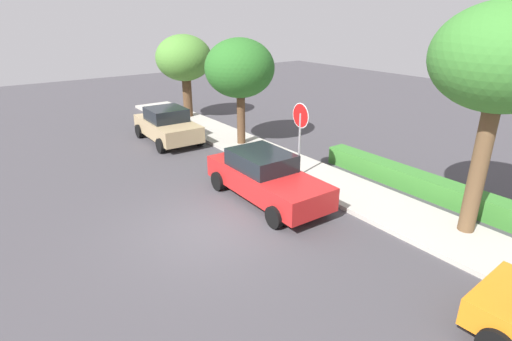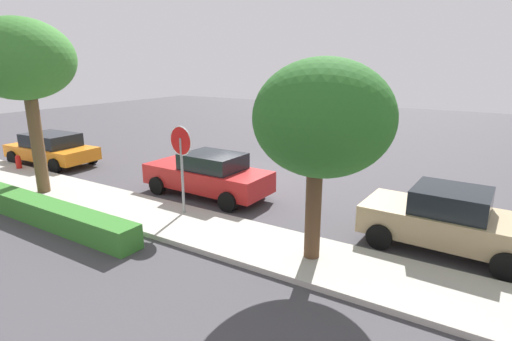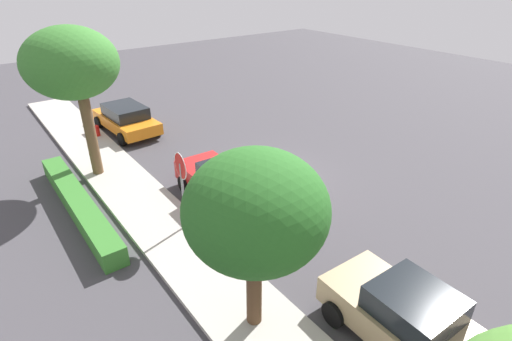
% 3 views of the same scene
% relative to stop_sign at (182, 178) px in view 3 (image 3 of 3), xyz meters
% --- Properties ---
extents(ground_plane, '(60.00, 60.00, 0.00)m').
position_rel_stop_sign_xyz_m(ground_plane, '(1.23, -4.31, -1.92)').
color(ground_plane, '#423F44').
extents(sidewalk_curb, '(32.00, 2.19, 0.14)m').
position_rel_stop_sign_xyz_m(sidewalk_curb, '(1.23, 0.55, -1.85)').
color(sidewalk_curb, '#B2ADA3').
rests_on(sidewalk_curb, ground_plane).
extents(stop_sign, '(0.86, 0.09, 2.76)m').
position_rel_stop_sign_xyz_m(stop_sign, '(0.00, 0.00, 0.00)').
color(stop_sign, gray).
rests_on(stop_sign, ground_plane).
extents(parked_car_red, '(4.58, 2.01, 1.53)m').
position_rel_stop_sign_xyz_m(parked_car_red, '(0.62, -1.95, -1.15)').
color(parked_car_red, red).
rests_on(parked_car_red, ground_plane).
extents(parked_car_tan, '(4.04, 2.13, 1.57)m').
position_rel_stop_sign_xyz_m(parked_car_tan, '(-6.95, -1.85, -1.15)').
color(parked_car_tan, tan).
rests_on(parked_car_tan, ground_plane).
extents(parked_car_orange, '(4.46, 2.27, 1.43)m').
position_rel_stop_sign_xyz_m(parked_car_orange, '(9.43, -1.66, -1.18)').
color(parked_car_orange, orange).
rests_on(parked_car_orange, ground_plane).
extents(street_tree_mid_block, '(3.35, 3.35, 5.90)m').
position_rel_stop_sign_xyz_m(street_tree_mid_block, '(5.47, 1.26, 2.63)').
color(street_tree_mid_block, brown).
rests_on(street_tree_mid_block, ground_plane).
extents(street_tree_far, '(2.98, 2.98, 4.64)m').
position_rel_stop_sign_xyz_m(street_tree_far, '(-4.59, 0.61, 1.44)').
color(street_tree_far, '#513823').
rests_on(street_tree_far, ground_plane).
extents(fire_hydrant, '(0.30, 0.22, 0.72)m').
position_rel_stop_sign_xyz_m(fire_hydrant, '(9.49, -0.17, -1.56)').
color(fire_hydrant, red).
rests_on(fire_hydrant, ground_plane).
extents(front_yard_hedge, '(7.49, 0.71, 0.65)m').
position_rel_stop_sign_xyz_m(front_yard_hedge, '(3.18, 2.48, -1.60)').
color(front_yard_hedge, '#387A2D').
rests_on(front_yard_hedge, ground_plane).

